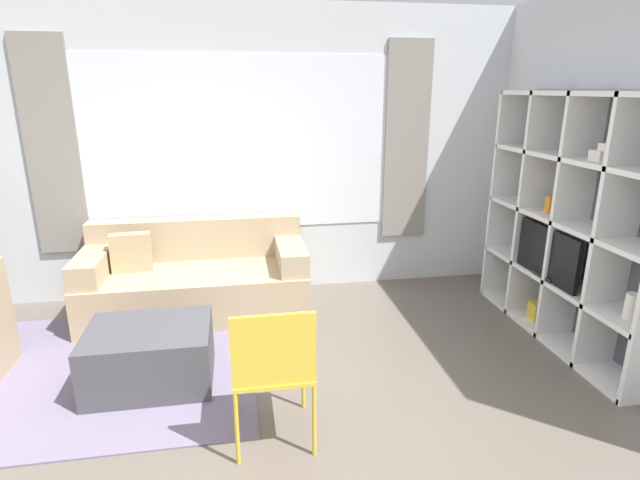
% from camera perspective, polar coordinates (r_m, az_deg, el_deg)
% --- Properties ---
extents(wall_back, '(6.48, 0.11, 2.70)m').
position_cam_1_polar(wall_back, '(4.83, -9.16, 9.65)').
color(wall_back, silver).
rests_on(wall_back, ground_plane).
extents(wall_right, '(0.07, 3.86, 2.70)m').
position_cam_1_polar(wall_right, '(4.42, 28.73, 7.07)').
color(wall_right, silver).
rests_on(wall_right, ground_plane).
extents(area_rug, '(2.22, 1.86, 0.01)m').
position_cam_1_polar(area_rug, '(4.04, -24.02, -13.48)').
color(area_rug, slate).
rests_on(area_rug, ground_plane).
extents(shelving_unit, '(0.34, 1.90, 1.94)m').
position_cam_1_polar(shelving_unit, '(4.30, 27.00, 1.65)').
color(shelving_unit, '#515660').
rests_on(shelving_unit, ground_plane).
extents(couch_main, '(1.93, 0.86, 0.80)m').
position_cam_1_polar(couch_main, '(4.64, -13.98, -4.47)').
color(couch_main, tan).
rests_on(couch_main, ground_plane).
extents(ottoman, '(0.81, 0.62, 0.42)m').
position_cam_1_polar(ottoman, '(3.67, -18.81, -12.43)').
color(ottoman, '#47474C').
rests_on(ottoman, ground_plane).
extents(folding_chair, '(0.44, 0.46, 0.86)m').
position_cam_1_polar(folding_chair, '(2.81, -5.44, -13.85)').
color(folding_chair, gold).
rests_on(folding_chair, ground_plane).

